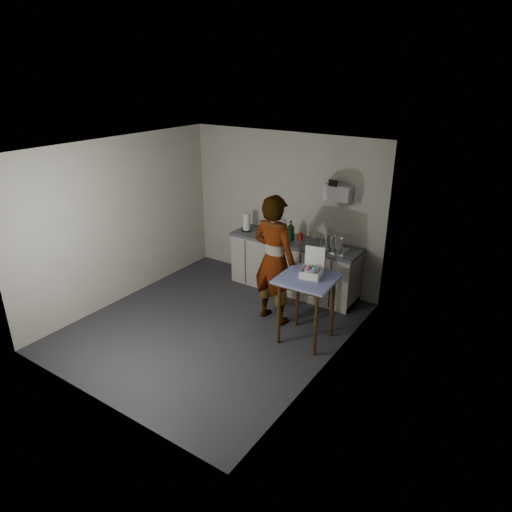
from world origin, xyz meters
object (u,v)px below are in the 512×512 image
Objects in this scene: soap_bottle at (291,231)px; dark_bottle at (275,228)px; standing_man at (274,260)px; bakery_box at (312,270)px; soda_can at (300,237)px; paper_towel at (247,222)px; kitchen_counter at (294,267)px; dish_rack at (334,246)px; side_table at (307,286)px.

soap_bottle reaches higher than dark_bottle.
standing_man is 5.10× the size of bakery_box.
soap_bottle is 1.31× the size of dark_bottle.
soap_bottle is 0.19m from soda_can.
bakery_box is at bearing 171.47° from standing_man.
paper_towel is (-0.55, -0.06, 0.02)m from dark_bottle.
dark_bottle is (-0.39, 0.01, 0.61)m from kitchen_counter.
standing_man reaches higher than dish_rack.
side_table is 0.50× the size of standing_man.
soda_can is at bearing 4.67° from paper_towel.
dark_bottle reaches higher than soda_can.
kitchen_counter is 6.64× the size of soap_bottle.
standing_man reaches higher than dark_bottle.
side_table is 7.17× the size of soda_can.
side_table is 2.53× the size of bakery_box.
dark_bottle is at bearing -176.87° from soda_can.
dish_rack is at bearing 89.16° from bakery_box.
soap_bottle is at bearing 119.85° from bakery_box.
dish_rack is at bearing -2.83° from dark_bottle.
dish_rack reaches higher than kitchen_counter.
soap_bottle is 0.82× the size of dish_rack.
side_table is at bearing -81.65° from dish_rack.
paper_towel is 0.83× the size of bakery_box.
soap_bottle reaches higher than paper_towel.
bakery_box is (0.20, -1.14, 0.07)m from dish_rack.
dark_bottle is (-0.47, -0.03, 0.06)m from soda_can.
paper_towel reaches higher than soda_can.
kitchen_counter is 8.72× the size of dark_bottle.
soap_bottle is (-0.06, -0.05, 0.65)m from kitchen_counter.
bakery_box reaches higher than dish_rack.
bakery_box is (1.31, -1.20, 0.01)m from dark_bottle.
dish_rack is (0.72, -0.05, 0.55)m from kitchen_counter.
standing_man is 4.72× the size of dish_rack.
soap_bottle is 0.88m from paper_towel.
kitchen_counter is 0.56m from soda_can.
dark_bottle is at bearing 178.65° from kitchen_counter.
kitchen_counter is 1.17m from standing_man.
soap_bottle reaches higher than kitchen_counter.
bakery_box reaches higher than paper_towel.
side_table is 0.22m from bakery_box.
soap_bottle is 0.78m from dish_rack.
dish_rack is (0.49, 0.97, 0.01)m from standing_man.
dish_rack is (0.64, -0.08, -0.00)m from soda_can.
side_table is 1.55m from soap_bottle.
bakery_box is at bearing -31.60° from paper_towel.
paper_towel is (-0.94, -0.05, 0.63)m from kitchen_counter.
soda_can is (-0.82, 1.29, 0.14)m from side_table.
soda_can is 0.33× the size of dish_rack.
bakery_box reaches higher than kitchen_counter.
soda_can is at bearing 172.82° from dish_rack.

